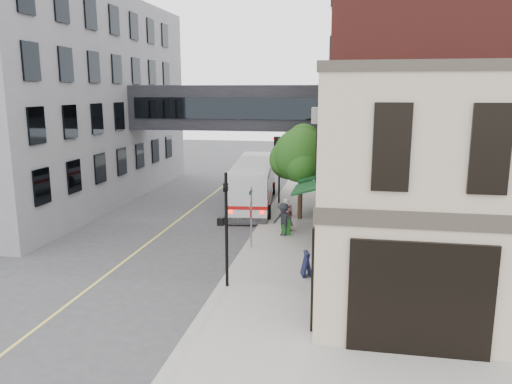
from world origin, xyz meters
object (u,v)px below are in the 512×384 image
at_px(bus, 254,181).
at_px(newspaper_box, 286,227).
at_px(pedestrian_c, 284,219).
at_px(sandwich_board, 307,264).
at_px(pedestrian_b, 290,218).
at_px(pedestrian_a, 287,214).

bearing_deg(bus, newspaper_box, -66.52).
xyz_separation_m(bus, pedestrian_c, (2.96, -7.30, -0.62)).
bearing_deg(sandwich_board, newspaper_box, 88.35).
xyz_separation_m(pedestrian_b, pedestrian_c, (-0.22, -0.86, 0.12)).
bearing_deg(pedestrian_b, pedestrian_c, -121.70).
distance_m(pedestrian_b, pedestrian_c, 0.90).
xyz_separation_m(pedestrian_b, newspaper_box, (-0.10, -0.65, -0.34)).
height_order(pedestrian_b, sandwich_board, pedestrian_b).
height_order(pedestrian_a, pedestrian_b, pedestrian_a).
relative_size(bus, pedestrian_a, 6.44).
bearing_deg(sandwich_board, pedestrian_b, 86.05).
relative_size(pedestrian_b, newspaper_box, 1.80).
height_order(pedestrian_a, newspaper_box, pedestrian_a).
distance_m(pedestrian_a, newspaper_box, 1.01).
xyz_separation_m(bus, newspaper_box, (3.08, -7.09, -1.07)).
relative_size(bus, pedestrian_b, 7.31).
relative_size(pedestrian_c, sandwich_board, 1.70).
bearing_deg(pedestrian_a, newspaper_box, -97.44).
distance_m(pedestrian_b, sandwich_board, 6.66).
bearing_deg(newspaper_box, pedestrian_c, -128.36).
xyz_separation_m(pedestrian_a, newspaper_box, (0.08, -0.91, -0.44)).
height_order(bus, newspaper_box, bus).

